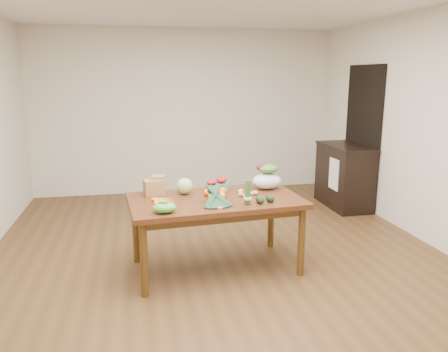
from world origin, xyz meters
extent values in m
plane|color=#55381D|center=(0.00, 0.00, 0.00)|extent=(6.00, 6.00, 0.00)
cube|color=beige|center=(0.00, 3.00, 1.35)|extent=(5.00, 0.02, 2.70)
cube|color=beige|center=(0.00, -3.00, 1.35)|extent=(5.00, 0.02, 2.70)
cube|color=beige|center=(2.50, 0.00, 1.35)|extent=(0.02, 6.00, 2.70)
cube|color=#532C13|center=(-0.08, -0.20, 0.38)|extent=(1.77, 1.08, 0.75)
cube|color=black|center=(2.48, 1.60, 1.05)|extent=(0.02, 1.00, 2.10)
cube|color=black|center=(2.22, 1.58, 0.47)|extent=(0.52, 1.02, 0.94)
cube|color=white|center=(1.96, 1.40, 0.55)|extent=(0.02, 0.28, 0.45)
sphere|color=#B1D77C|center=(-0.36, 0.02, 0.83)|extent=(0.17, 0.17, 0.17)
sphere|color=orange|center=(-0.15, -0.10, 0.79)|extent=(0.08, 0.08, 0.08)
sphere|color=orange|center=(-0.05, -0.03, 0.79)|extent=(0.08, 0.08, 0.08)
sphere|color=orange|center=(0.00, -0.13, 0.79)|extent=(0.09, 0.09, 0.09)
ellipsoid|color=#55B63D|center=(-0.61, -0.57, 0.80)|extent=(0.21, 0.16, 0.10)
ellipsoid|color=tan|center=(0.18, -0.18, 0.77)|extent=(0.05, 0.05, 0.04)
ellipsoid|color=#DBC17E|center=(0.22, -0.24, 0.77)|extent=(0.05, 0.05, 0.05)
ellipsoid|color=#CFC177|center=(0.29, -0.17, 0.77)|extent=(0.05, 0.04, 0.04)
ellipsoid|color=tan|center=(0.20, -0.09, 0.77)|extent=(0.06, 0.05, 0.05)
ellipsoid|color=tan|center=(0.34, -0.16, 0.77)|extent=(0.05, 0.05, 0.05)
ellipsoid|color=black|center=(0.30, -0.47, 0.79)|extent=(0.11, 0.13, 0.08)
ellipsoid|color=black|center=(0.41, -0.44, 0.79)|extent=(0.11, 0.13, 0.08)
camera|label=1|loc=(-0.85, -4.32, 1.94)|focal=35.00mm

